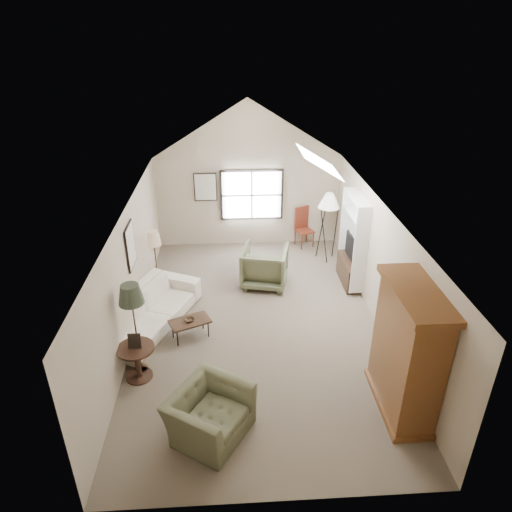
{
  "coord_description": "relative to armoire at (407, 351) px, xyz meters",
  "views": [
    {
      "loc": [
        -0.5,
        -7.86,
        5.64
      ],
      "look_at": [
        0.0,
        0.4,
        1.4
      ],
      "focal_mm": 32.0,
      "sensor_mm": 36.0,
      "label": 1
    }
  ],
  "objects": [
    {
      "name": "tripod_lamp",
      "position": [
        -0.18,
        5.27,
        -0.16
      ],
      "size": [
        0.59,
        0.59,
        1.87
      ],
      "primitive_type": null,
      "rotation": [
        0.0,
        0.0,
        0.09
      ],
      "color": "white",
      "rests_on": "ground"
    },
    {
      "name": "armchair_near",
      "position": [
        -3.08,
        -0.39,
        -0.72
      ],
      "size": [
        1.48,
        1.53,
        0.76
      ],
      "primitive_type": "imported",
      "rotation": [
        0.0,
        0.0,
        1.0
      ],
      "color": "#595B40",
      "rests_on": "ground"
    },
    {
      "name": "tv_panel",
      "position": [
        0.14,
        4.0,
        -0.18
      ],
      "size": [
        0.05,
        0.9,
        0.55
      ],
      "primitive_type": "cube",
      "color": "black",
      "rests_on": "media_console"
    },
    {
      "name": "tan_lamp",
      "position": [
        -4.38,
        3.73,
        -0.28
      ],
      "size": [
        0.43,
        0.43,
        1.63
      ],
      "primitive_type": null,
      "rotation": [
        0.0,
        0.0,
        -0.42
      ],
      "color": "tan",
      "rests_on": "ground"
    },
    {
      "name": "media_console",
      "position": [
        0.14,
        4.0,
        -0.8
      ],
      "size": [
        0.34,
        1.18,
        0.6
      ],
      "primitive_type": "cube",
      "color": "#382316",
      "rests_on": "ground"
    },
    {
      "name": "tv_alcove",
      "position": [
        0.16,
        4.0,
        0.05
      ],
      "size": [
        0.32,
        1.3,
        2.1
      ],
      "primitive_type": "cube",
      "color": "white",
      "rests_on": "ground"
    },
    {
      "name": "side_table",
      "position": [
        -4.38,
        0.93,
        -0.77
      ],
      "size": [
        0.86,
        0.86,
        0.65
      ],
      "primitive_type": "cylinder",
      "rotation": [
        0.0,
        0.0,
        -0.42
      ],
      "color": "#331B15",
      "rests_on": "ground"
    },
    {
      "name": "window",
      "position": [
        -2.08,
        6.36,
        0.35
      ],
      "size": [
        1.72,
        0.08,
        1.42
      ],
      "primitive_type": "cube",
      "color": "black",
      "rests_on": "room_shell"
    },
    {
      "name": "skylight",
      "position": [
        -0.88,
        3.3,
        2.12
      ],
      "size": [
        0.8,
        1.2,
        0.52
      ],
      "primitive_type": null,
      "color": "white",
      "rests_on": "room_shell"
    },
    {
      "name": "dark_lamp",
      "position": [
        -4.38,
        1.13,
        -0.19
      ],
      "size": [
        0.58,
        0.58,
        1.82
      ],
      "primitive_type": null,
      "rotation": [
        0.0,
        0.0,
        -0.42
      ],
      "color": "#252B1E",
      "rests_on": "ground"
    },
    {
      "name": "room_shell",
      "position": [
        -2.18,
        2.4,
        2.11
      ],
      "size": [
        5.01,
        8.01,
        4.0
      ],
      "color": "#716051",
      "rests_on": "ground"
    },
    {
      "name": "armoire",
      "position": [
        0.0,
        0.0,
        0.0
      ],
      "size": [
        0.6,
        1.5,
        2.2
      ],
      "primitive_type": "cube",
      "color": "brown",
      "rests_on": "ground"
    },
    {
      "name": "side_chair",
      "position": [
        -0.62,
        6.1,
        -0.54
      ],
      "size": [
        0.56,
        0.56,
        1.12
      ],
      "primitive_type": "cube",
      "rotation": [
        0.0,
        0.0,
        0.37
      ],
      "color": "maroon",
      "rests_on": "ground"
    },
    {
      "name": "armchair_far",
      "position": [
        -1.89,
        4.05,
        -0.62
      ],
      "size": [
        1.24,
        1.26,
        0.97
      ],
      "primitive_type": "imported",
      "rotation": [
        0.0,
        0.0,
        2.92
      ],
      "color": "#5D5D41",
      "rests_on": "ground"
    },
    {
      "name": "bowl",
      "position": [
        -3.54,
        2.03,
        -0.68
      ],
      "size": [
        0.25,
        0.25,
        0.05
      ],
      "primitive_type": "imported",
      "rotation": [
        0.0,
        0.0,
        0.42
      ],
      "color": "#392A17",
      "rests_on": "coffee_table"
    },
    {
      "name": "coffee_table",
      "position": [
        -3.54,
        2.03,
        -0.9
      ],
      "size": [
        0.89,
        0.72,
        0.4
      ],
      "primitive_type": "cube",
      "rotation": [
        0.0,
        0.0,
        0.42
      ],
      "color": "#3D2919",
      "rests_on": "ground"
    },
    {
      "name": "wall_art",
      "position": [
        -4.06,
        4.34,
        0.63
      ],
      "size": [
        1.97,
        3.71,
        0.88
      ],
      "color": "black",
      "rests_on": "room_shell"
    },
    {
      "name": "sofa",
      "position": [
        -4.38,
        2.53,
        -0.72
      ],
      "size": [
        2.0,
        2.79,
        0.76
      ],
      "primitive_type": "imported",
      "rotation": [
        0.0,
        0.0,
        1.15
      ],
      "color": "#F1E3D0",
      "rests_on": "ground"
    }
  ]
}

